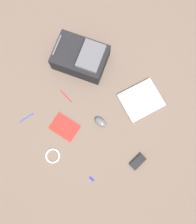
% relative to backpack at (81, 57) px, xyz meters
% --- Properties ---
extents(ground_plane, '(3.81, 3.81, 0.00)m').
position_rel_backpack_xyz_m(ground_plane, '(0.37, 0.30, -0.10)').
color(ground_plane, brown).
extents(backpack, '(0.37, 0.48, 0.22)m').
position_rel_backpack_xyz_m(backpack, '(0.00, 0.00, 0.00)').
color(backpack, black).
rests_on(backpack, ground_plane).
extents(laptop, '(0.43, 0.42, 0.03)m').
position_rel_backpack_xyz_m(laptop, '(0.08, 0.63, -0.08)').
color(laptop, '#929296').
rests_on(laptop, ground_plane).
extents(book_comic, '(0.18, 0.24, 0.01)m').
position_rel_backpack_xyz_m(book_comic, '(0.59, 0.16, -0.09)').
color(book_comic, silver).
rests_on(book_comic, ground_plane).
extents(computer_mouse, '(0.09, 0.12, 0.04)m').
position_rel_backpack_xyz_m(computer_mouse, '(0.41, 0.40, -0.07)').
color(computer_mouse, '#4C4C51').
rests_on(computer_mouse, ground_plane).
extents(cable_coil, '(0.12, 0.12, 0.01)m').
position_rel_backpack_xyz_m(cable_coil, '(0.85, 0.18, -0.09)').
color(cable_coil, silver).
rests_on(cable_coil, ground_plane).
extents(power_brick, '(0.15, 0.11, 0.03)m').
position_rel_backpack_xyz_m(power_brick, '(0.56, 0.84, -0.08)').
color(power_brick, black).
rests_on(power_brick, ground_plane).
extents(pen_black, '(0.13, 0.08, 0.01)m').
position_rel_backpack_xyz_m(pen_black, '(0.67, -0.18, -0.09)').
color(pen_black, '#1933B2').
rests_on(pen_black, ground_plane).
extents(pen_blue, '(0.05, 0.14, 0.01)m').
position_rel_backpack_xyz_m(pen_blue, '(0.35, 0.03, -0.09)').
color(pen_blue, red).
rests_on(pen_blue, ground_plane).
extents(usb_stick, '(0.03, 0.05, 0.01)m').
position_rel_backpack_xyz_m(usb_stick, '(0.86, 0.56, -0.09)').
color(usb_stick, '#191999').
rests_on(usb_stick, ground_plane).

